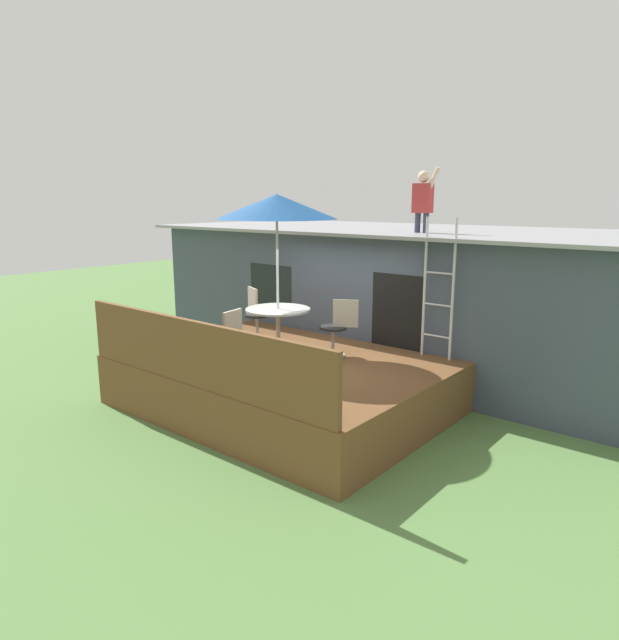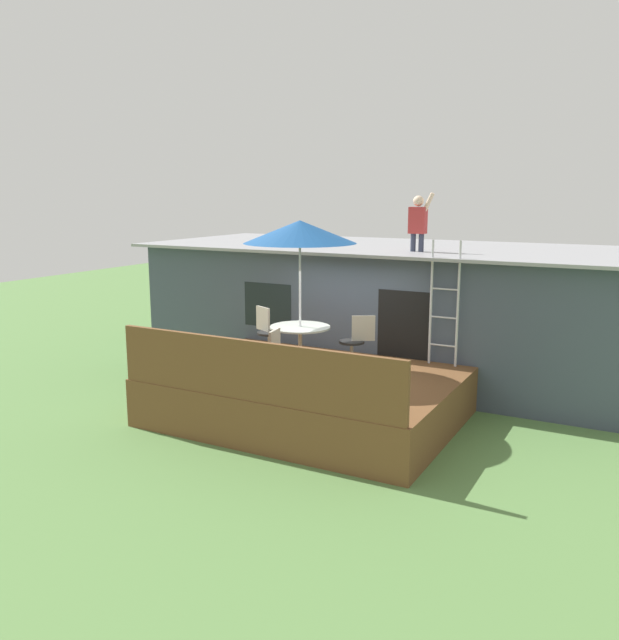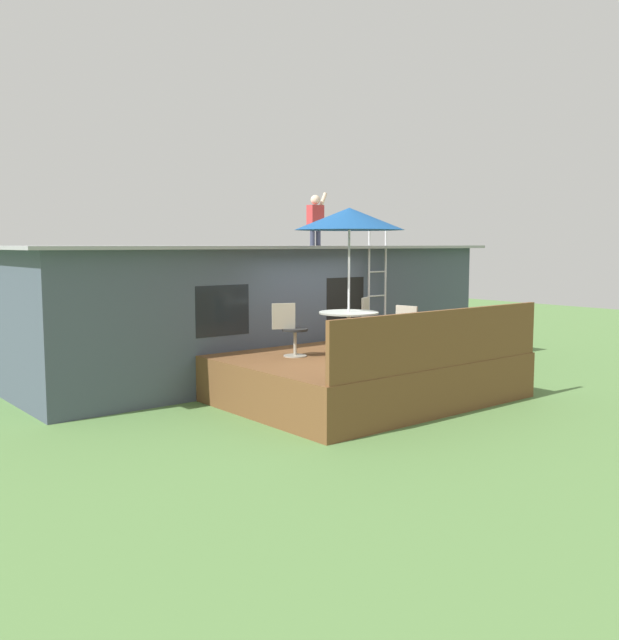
% 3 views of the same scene
% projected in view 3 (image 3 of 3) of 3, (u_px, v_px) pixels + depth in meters
% --- Properties ---
extents(ground_plane, '(40.00, 40.00, 0.00)m').
position_uv_depth(ground_plane, '(362.00, 398.00, 12.43)').
color(ground_plane, '#567F42').
extents(house, '(10.50, 4.50, 2.69)m').
position_uv_depth(house, '(247.00, 308.00, 15.06)').
color(house, '#424C5B').
rests_on(house, ground).
extents(deck, '(4.87, 3.78, 0.80)m').
position_uv_depth(deck, '(362.00, 375.00, 12.38)').
color(deck, brown).
rests_on(deck, ground).
extents(deck_railing, '(4.77, 0.08, 0.90)m').
position_uv_depth(deck_railing, '(444.00, 339.00, 10.87)').
color(deck_railing, brown).
rests_on(deck_railing, deck).
extents(patio_table, '(1.04, 1.04, 0.74)m').
position_uv_depth(patio_table, '(349.00, 321.00, 12.16)').
color(patio_table, '#A59E8C').
rests_on(patio_table, deck).
extents(patio_umbrella, '(1.90, 1.90, 2.54)m').
position_uv_depth(patio_umbrella, '(349.00, 219.00, 11.97)').
color(patio_umbrella, silver).
rests_on(patio_umbrella, deck).
extents(step_ladder, '(0.52, 0.04, 2.20)m').
position_uv_depth(step_ladder, '(377.00, 284.00, 14.50)').
color(step_ladder, silver).
rests_on(step_ladder, deck).
extents(person_figure, '(0.47, 0.20, 1.11)m').
position_uv_depth(person_figure, '(316.00, 216.00, 14.57)').
color(person_figure, '#33384C').
rests_on(person_figure, house).
extents(patio_chair_left, '(0.59, 0.44, 0.92)m').
position_uv_depth(patio_chair_left, '(291.00, 330.00, 11.91)').
color(patio_chair_left, '#A59E8C').
rests_on(patio_chair_left, deck).
extents(patio_chair_right, '(0.57, 0.44, 0.92)m').
position_uv_depth(patio_chair_right, '(363.00, 323.00, 13.07)').
color(patio_chair_right, '#A59E8C').
rests_on(patio_chair_right, deck).
extents(patio_chair_near, '(0.44, 0.62, 0.92)m').
position_uv_depth(patio_chair_near, '(400.00, 333.00, 11.48)').
color(patio_chair_near, '#A59E8C').
rests_on(patio_chair_near, deck).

